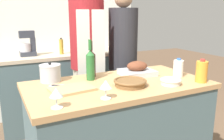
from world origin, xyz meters
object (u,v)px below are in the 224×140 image
at_px(person_cook_aproned, 88,56).
at_px(wine_glass_right, 106,85).
at_px(knife_chef, 71,85).
at_px(mixing_bowl, 171,81).
at_px(wine_bottle_dark, 90,64).
at_px(condiment_bottle_tall, 74,46).
at_px(juice_jug, 202,72).
at_px(person_cook_guest, 123,58).
at_px(knife_paring, 63,86).
at_px(wine_bottle_green, 91,63).
at_px(stand_mixer, 28,46).
at_px(condiment_bottle_extra, 61,47).
at_px(wicker_basket, 130,82).
at_px(cutting_board, 72,89).
at_px(roasting_pan, 137,70).
at_px(wine_glass_left, 56,93).
at_px(milk_jug, 178,68).
at_px(stock_pot, 50,73).
at_px(condiment_bottle_short, 94,46).

bearing_deg(person_cook_aproned, wine_glass_right, -97.71).
bearing_deg(knife_chef, mixing_bowl, -25.00).
relative_size(wine_bottle_dark, condiment_bottle_tall, 1.83).
relative_size(juice_jug, person_cook_guest, 0.11).
height_order(knife_paring, person_cook_aproned, person_cook_aproned).
bearing_deg(wine_bottle_dark, mixing_bowl, -39.07).
xyz_separation_m(knife_paring, condiment_bottle_tall, (0.48, 1.21, 0.12)).
distance_m(wine_bottle_green, condiment_bottle_tall, 1.05).
relative_size(stand_mixer, condiment_bottle_extra, 1.48).
distance_m(wicker_basket, condiment_bottle_extra, 1.41).
xyz_separation_m(wine_glass_right, condiment_bottle_extra, (0.14, 1.56, 0.05)).
distance_m(wine_glass_right, knife_chef, 0.40).
xyz_separation_m(wicker_basket, cutting_board, (-0.42, 0.10, -0.02)).
bearing_deg(stand_mixer, condiment_bottle_tall, -2.51).
bearing_deg(wine_glass_right, roasting_pan, 39.58).
bearing_deg(knife_paring, juice_jug, -20.46).
xyz_separation_m(wine_glass_left, stand_mixer, (0.07, 1.62, 0.08)).
bearing_deg(knife_paring, mixing_bowl, -23.51).
bearing_deg(wine_bottle_dark, knife_chef, -157.58).
xyz_separation_m(wine_glass_right, knife_chef, (-0.12, 0.37, -0.09)).
xyz_separation_m(wicker_basket, person_cook_aproned, (-0.00, 0.87, 0.07)).
xyz_separation_m(mixing_bowl, milk_jug, (0.22, 0.16, 0.05)).
height_order(juice_jug, milk_jug, juice_jug).
height_order(cutting_board, person_cook_guest, person_cook_guest).
xyz_separation_m(wicker_basket, stock_pot, (-0.51, 0.39, 0.04)).
height_order(wine_bottle_green, person_cook_aproned, person_cook_aproned).
height_order(roasting_pan, wine_glass_right, roasting_pan).
height_order(wicker_basket, condiment_bottle_short, condiment_bottle_short).
bearing_deg(condiment_bottle_extra, cutting_board, -102.14).
bearing_deg(juice_jug, person_cook_guest, 99.54).
distance_m(cutting_board, juice_jug, 1.02).
distance_m(wine_glass_right, knife_paring, 0.43).
height_order(condiment_bottle_tall, condiment_bottle_short, condiment_bottle_tall).
distance_m(wicker_basket, person_cook_guest, 0.91).
distance_m(milk_jug, person_cook_aproned, 0.97).
bearing_deg(wine_bottle_green, milk_jug, -26.88).
distance_m(person_cook_aproned, person_cook_guest, 0.41).
height_order(mixing_bowl, knife_paring, mixing_bowl).
bearing_deg(stock_pot, person_cook_guest, 25.02).
bearing_deg(stand_mixer, wine_glass_left, -92.49).
bearing_deg(mixing_bowl, roasting_pan, 100.75).
bearing_deg(wine_glass_left, cutting_board, 57.13).
bearing_deg(wine_glass_right, juice_jug, -0.11).
xyz_separation_m(roasting_pan, stand_mixer, (-0.75, 1.19, 0.12)).
relative_size(knife_chef, knife_paring, 1.40).
height_order(knife_paring, condiment_bottle_extra, condiment_bottle_extra).
height_order(wine_glass_right, stand_mixer, stand_mixer).
bearing_deg(knife_paring, wine_bottle_dark, 16.78).
bearing_deg(condiment_bottle_tall, milk_jug, -70.46).
xyz_separation_m(roasting_pan, juice_jug, (0.33, -0.42, 0.04)).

